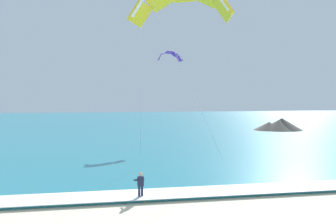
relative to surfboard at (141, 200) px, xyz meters
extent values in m
cube|color=teal|center=(0.66, 59.44, 0.07)|extent=(200.00, 120.00, 0.20)
cube|color=white|center=(0.66, 0.44, 0.19)|extent=(200.00, 2.50, 0.04)
ellipsoid|color=yellow|center=(0.00, 0.00, 0.00)|extent=(0.96, 1.46, 0.05)
cube|color=black|center=(0.00, 0.23, 0.04)|extent=(0.17, 0.12, 0.04)
cube|color=black|center=(0.00, -0.23, 0.04)|extent=(0.17, 0.12, 0.04)
cylinder|color=#191E38|center=(-0.09, -0.04, 0.39)|extent=(0.14, 0.14, 0.84)
cylinder|color=#191E38|center=(0.09, 0.04, 0.39)|extent=(0.14, 0.14, 0.84)
cube|color=#191E38|center=(0.00, 0.00, 1.11)|extent=(0.39, 0.32, 0.60)
sphere|color=tan|center=(0.00, 0.00, 1.55)|extent=(0.22, 0.22, 0.22)
cylinder|color=#191E38|center=(-0.23, 0.08, 1.16)|extent=(0.28, 0.50, 0.22)
cylinder|color=#191E38|center=(0.10, 0.22, 1.16)|extent=(0.28, 0.50, 0.22)
cylinder|color=black|center=(-0.15, 0.35, 1.16)|extent=(0.52, 0.25, 0.04)
cube|color=#3F3F42|center=(-0.05, 0.11, 0.89)|extent=(0.14, 0.12, 0.10)
cube|color=yellow|center=(7.35, 6.42, 13.23)|extent=(1.24, 2.04, 2.15)
cube|color=white|center=(7.09, 5.91, 13.65)|extent=(1.09, 0.74, 1.65)
cube|color=yellow|center=(2.73, 9.59, 14.41)|extent=(2.49, 1.98, 1.77)
cube|color=yellow|center=(1.04, 9.71, 13.23)|extent=(2.27, 1.60, 2.15)
cube|color=white|center=(0.78, 9.20, 13.65)|extent=(1.19, 0.76, 1.65)
cylinder|color=#B2B2B7|center=(3.75, 3.38, 7.20)|extent=(7.23, 6.10, 12.07)
cylinder|color=#B2B2B7|center=(0.60, 5.03, 7.20)|extent=(0.91, 9.37, 12.07)
cube|color=purple|center=(8.37, 27.37, 11.41)|extent=(0.96, 0.80, 0.90)
cube|color=white|center=(8.49, 27.11, 11.54)|extent=(0.55, 0.32, 0.73)
cube|color=purple|center=(7.65, 27.28, 11.98)|extent=(1.10, 0.92, 0.70)
cube|color=white|center=(7.77, 27.02, 12.12)|extent=(0.74, 0.42, 0.48)
cube|color=purple|center=(6.80, 26.99, 12.19)|extent=(1.07, 0.99, 0.34)
cube|color=white|center=(6.91, 26.72, 12.33)|extent=(0.80, 0.45, 0.11)
cube|color=purple|center=(6.00, 26.56, 11.98)|extent=(0.92, 0.97, 0.70)
cube|color=white|center=(6.12, 26.29, 12.12)|extent=(0.73, 0.41, 0.48)
cube|color=purple|center=(5.45, 26.09, 11.41)|extent=(0.63, 0.88, 0.90)
cube|color=white|center=(5.56, 25.82, 11.54)|extent=(0.51, 0.30, 0.73)
cone|color=#665B51|center=(27.43, 38.99, 0.81)|extent=(6.36, 6.36, 1.67)
cone|color=#47423D|center=(29.79, 38.78, 1.15)|extent=(7.89, 7.89, 2.35)
cone|color=#665B51|center=(29.08, 38.54, 1.01)|extent=(7.59, 7.59, 2.08)
camera|label=1|loc=(-2.31, -21.37, 6.17)|focal=38.71mm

